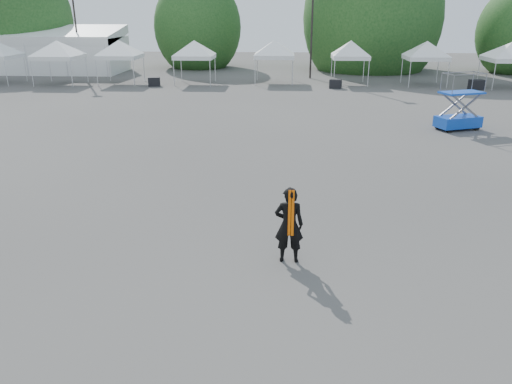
{
  "coord_description": "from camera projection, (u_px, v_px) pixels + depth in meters",
  "views": [
    {
      "loc": [
        1.02,
        -12.0,
        5.57
      ],
      "look_at": [
        0.31,
        -0.37,
        1.3
      ],
      "focal_mm": 35.0,
      "sensor_mm": 36.0,
      "label": 1
    }
  ],
  "objects": [
    {
      "name": "crate_mid",
      "position": [
        336.0,
        84.0,
        37.42
      ],
      "size": [
        0.99,
        0.85,
        0.67
      ],
      "primitive_type": "cube",
      "rotation": [
        0.0,
        0.0,
        -0.24
      ],
      "color": "black",
      "rests_on": "ground"
    },
    {
      "name": "tent_f",
      "position": [
        351.0,
        44.0,
        38.63
      ],
      "size": [
        3.95,
        3.95,
        3.88
      ],
      "color": "silver",
      "rests_on": "ground"
    },
    {
      "name": "tent_e",
      "position": [
        275.0,
        43.0,
        39.35
      ],
      "size": [
        4.4,
        4.4,
        3.88
      ],
      "color": "silver",
      "rests_on": "ground"
    },
    {
      "name": "tree_far_w",
      "position": [
        12.0,
        21.0,
        48.77
      ],
      "size": [
        4.8,
        4.8,
        7.3
      ],
      "color": "#382314",
      "rests_on": "ground"
    },
    {
      "name": "tent_b",
      "position": [
        57.0,
        44.0,
        38.61
      ],
      "size": [
        4.64,
        4.64,
        3.88
      ],
      "color": "silver",
      "rests_on": "ground"
    },
    {
      "name": "tent_c",
      "position": [
        119.0,
        44.0,
        39.08
      ],
      "size": [
        4.4,
        4.4,
        3.88
      ],
      "color": "silver",
      "rests_on": "ground"
    },
    {
      "name": "light_pole_west",
      "position": [
        74.0,
        7.0,
        44.13
      ],
      "size": [
        0.6,
        0.25,
        10.3
      ],
      "color": "black",
      "rests_on": "ground"
    },
    {
      "name": "tree_mid_w",
      "position": [
        198.0,
        27.0,
        49.82
      ],
      "size": [
        4.16,
        4.16,
        6.33
      ],
      "color": "#382314",
      "rests_on": "ground"
    },
    {
      "name": "tree_mid_e",
      "position": [
        372.0,
        18.0,
        47.59
      ],
      "size": [
        5.12,
        5.12,
        7.79
      ],
      "color": "#382314",
      "rests_on": "ground"
    },
    {
      "name": "man",
      "position": [
        289.0,
        225.0,
        11.45
      ],
      "size": [
        0.67,
        0.44,
        1.84
      ],
      "rotation": [
        0.0,
        0.0,
        3.15
      ],
      "color": "black",
      "rests_on": "ground"
    },
    {
      "name": "tent_d",
      "position": [
        194.0,
        44.0,
        38.89
      ],
      "size": [
        4.25,
        4.25,
        3.88
      ],
      "color": "silver",
      "rests_on": "ground"
    },
    {
      "name": "crate_west",
      "position": [
        154.0,
        82.0,
        38.48
      ],
      "size": [
        0.99,
        0.84,
        0.69
      ],
      "primitive_type": "cube",
      "rotation": [
        0.0,
        0.0,
        0.19
      ],
      "color": "black",
      "rests_on": "ground"
    },
    {
      "name": "scissor_lift",
      "position": [
        461.0,
        102.0,
        24.17
      ],
      "size": [
        2.36,
        1.76,
        2.74
      ],
      "rotation": [
        0.0,
        0.0,
        0.37
      ],
      "color": "#0D54B0",
      "rests_on": "ground"
    },
    {
      "name": "marquee",
      "position": [
        41.0,
        51.0,
        46.61
      ],
      "size": [
        15.0,
        6.25,
        4.23
      ],
      "color": "white",
      "rests_on": "ground"
    },
    {
      "name": "ground",
      "position": [
        245.0,
        233.0,
        13.22
      ],
      "size": [
        120.0,
        120.0,
        0.0
      ],
      "primitive_type": "plane",
      "color": "#474442",
      "rests_on": "ground"
    },
    {
      "name": "tent_g",
      "position": [
        427.0,
        45.0,
        38.05
      ],
      "size": [
        4.29,
        4.29,
        3.88
      ],
      "color": "silver",
      "rests_on": "ground"
    },
    {
      "name": "tent_h",
      "position": [
        512.0,
        46.0,
        36.89
      ],
      "size": [
        4.73,
        4.73,
        3.88
      ],
      "color": "silver",
      "rests_on": "ground"
    },
    {
      "name": "light_pole_east",
      "position": [
        312.0,
        10.0,
        41.14
      ],
      "size": [
        0.6,
        0.25,
        9.8
      ],
      "color": "black",
      "rests_on": "ground"
    },
    {
      "name": "crate_east",
      "position": [
        476.0,
        85.0,
        36.75
      ],
      "size": [
        1.07,
        0.91,
        0.73
      ],
      "primitive_type": "cube",
      "rotation": [
        0.0,
        0.0,
        0.22
      ],
      "color": "black",
      "rests_on": "ground"
    }
  ]
}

